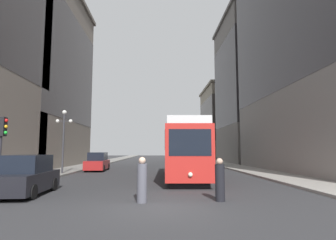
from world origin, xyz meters
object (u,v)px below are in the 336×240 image
Objects in this scene: pedestrian_crossing_far at (220,181)px; lamp_post_left_near at (64,131)px; parked_car_left_near at (98,162)px; pedestrian_crossing_near at (142,181)px; transit_bus at (196,151)px; parked_car_left_mid at (26,176)px; traffic_light_near_left at (2,133)px; streetcar at (183,149)px.

lamp_post_left_near is (-10.50, 12.42, 2.83)m from pedestrian_crossing_far.
parked_car_left_near is 2.69× the size of pedestrian_crossing_near.
pedestrian_crossing_near reaches higher than pedestrian_crossing_far.
pedestrian_crossing_far is at bearing -95.38° from transit_bus.
parked_car_left_mid is 1.24× the size of traffic_light_near_left.
transit_bus is 3.14× the size of traffic_light_near_left.
pedestrian_crossing_near is (5.47, -2.09, -0.02)m from parked_car_left_mid.
traffic_light_near_left is (-10.28, 2.71, 2.06)m from pedestrian_crossing_far.
lamp_post_left_near is (-12.82, -12.56, 1.68)m from transit_bus.
pedestrian_crossing_near is at bearing -102.29° from transit_bus.
streetcar is 2.42× the size of lamp_post_left_near.
traffic_light_near_left is 0.67× the size of lamp_post_left_near.
transit_bus is at bearing 44.43° from lamp_post_left_near.
streetcar is 2.69× the size of parked_car_left_near.
streetcar is at bearing -100.87° from transit_bus.
traffic_light_near_left is at bearing -88.71° from lamp_post_left_near.
traffic_light_near_left is at bearing -143.55° from streetcar.
lamp_post_left_near is at bearing -150.49° from pedestrian_crossing_far.
pedestrian_crossing_far is at bearing -134.68° from pedestrian_crossing_near.
pedestrian_crossing_far is at bearing -84.16° from streetcar.
transit_bus is 2.11× the size of lamp_post_left_near.
transit_bus reaches higher than pedestrian_crossing_near.
parked_car_left_near is 19.16m from pedestrian_crossing_far.
parked_car_left_mid is at bearing -113.10° from pedestrian_crossing_far.
transit_bus is 18.02m from lamp_post_left_near.
pedestrian_crossing_far is (-2.32, -24.98, -1.14)m from transit_bus.
pedestrian_crossing_near is at bearing -23.53° from parked_car_left_mid.
transit_bus is at bearing 33.90° from parked_car_left_near.
parked_car_left_near is at bearing -30.82° from pedestrian_crossing_near.
pedestrian_crossing_near is at bearing -22.18° from traffic_light_near_left.
parked_car_left_near is 2.76× the size of pedestrian_crossing_far.
pedestrian_crossing_near is at bearing -59.73° from lamp_post_left_near.
transit_bus is 6.45× the size of pedestrian_crossing_far.
pedestrian_crossing_near is at bearing -97.05° from pedestrian_crossing_far.
parked_car_left_mid reaches higher than pedestrian_crossing_near.
pedestrian_crossing_far is 0.49× the size of traffic_light_near_left.
streetcar is 9.48m from pedestrian_crossing_far.
pedestrian_crossing_near is 0.34× the size of lamp_post_left_near.
streetcar reaches higher than traffic_light_near_left.
lamp_post_left_near reaches higher than pedestrian_crossing_far.
streetcar reaches higher than pedestrian_crossing_far.
transit_bus reaches higher than parked_car_left_mid.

